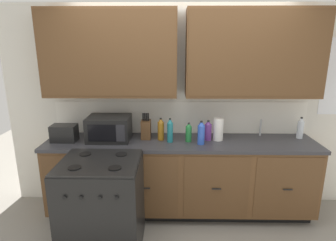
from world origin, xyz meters
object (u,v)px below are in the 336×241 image
(bottle_amber, at_px, (161,129))
(bottle_green, at_px, (189,132))
(stove_range, at_px, (102,205))
(bottle_clear, at_px, (300,128))
(bottle_violet, at_px, (208,130))
(toaster, at_px, (64,133))
(bottle_teal, at_px, (170,130))
(paper_towel_roll, at_px, (218,129))
(bottle_blue, at_px, (201,133))
(knife_block, at_px, (146,129))
(microwave, at_px, (109,128))

(bottle_amber, xyz_separation_m, bottle_green, (0.32, -0.05, -0.02))
(stove_range, bearing_deg, bottle_clear, 18.98)
(bottle_violet, bearing_deg, toaster, -177.63)
(stove_range, xyz_separation_m, bottle_teal, (0.66, 0.59, 0.59))
(bottle_violet, height_order, bottle_clear, bottle_clear)
(toaster, bearing_deg, paper_towel_roll, 2.17)
(bottle_blue, bearing_deg, toaster, 177.22)
(knife_block, height_order, bottle_clear, knife_block)
(bottle_green, bearing_deg, bottle_blue, -32.80)
(microwave, height_order, toaster, microwave)
(bottle_green, xyz_separation_m, bottle_clear, (1.32, 0.14, 0.02))
(bottle_amber, distance_m, bottle_violet, 0.55)
(microwave, bearing_deg, bottle_amber, 1.26)
(bottle_violet, xyz_separation_m, bottle_clear, (1.09, 0.08, 0.01))
(toaster, relative_size, bottle_green, 1.27)
(bottle_blue, xyz_separation_m, bottle_violet, (0.09, 0.14, -0.02))
(bottle_blue, relative_size, bottle_clear, 1.04)
(bottle_green, bearing_deg, bottle_teal, -174.56)
(microwave, bearing_deg, bottle_green, -2.31)
(knife_block, bearing_deg, paper_towel_roll, -2.68)
(bottle_blue, height_order, bottle_clear, bottle_blue)
(bottle_violet, xyz_separation_m, bottle_teal, (-0.44, -0.08, 0.02))
(bottle_green, bearing_deg, microwave, 177.69)
(stove_range, bearing_deg, toaster, 132.43)
(toaster, bearing_deg, bottle_clear, 3.20)
(toaster, bearing_deg, bottle_blue, -2.78)
(bottle_blue, height_order, bottle_green, bottle_blue)
(bottle_green, bearing_deg, paper_towel_roll, 9.31)
(bottle_amber, bearing_deg, toaster, -176.87)
(paper_towel_roll, xyz_separation_m, bottle_amber, (-0.66, -0.01, -0.00))
(knife_block, bearing_deg, bottle_clear, 1.49)
(toaster, height_order, bottle_teal, bottle_teal)
(knife_block, relative_size, paper_towel_roll, 1.19)
(stove_range, relative_size, toaster, 3.39)
(microwave, relative_size, paper_towel_roll, 1.85)
(knife_block, distance_m, bottle_teal, 0.31)
(paper_towel_roll, height_order, bottle_blue, bottle_blue)
(microwave, height_order, knife_block, knife_block)
(bottle_blue, xyz_separation_m, bottle_clear, (1.19, 0.23, -0.01))
(toaster, distance_m, paper_towel_roll, 1.77)
(bottle_teal, bearing_deg, knife_block, 157.75)
(bottle_blue, height_order, bottle_amber, bottle_blue)
(toaster, xyz_separation_m, bottle_violet, (1.65, 0.07, 0.02))
(knife_block, distance_m, bottle_clear, 1.82)
(bottle_amber, bearing_deg, bottle_teal, -33.24)
(bottle_amber, height_order, bottle_teal, bottle_teal)
(bottle_violet, bearing_deg, bottle_amber, -179.17)
(knife_block, xyz_separation_m, bottle_teal, (0.28, -0.12, 0.02))
(stove_range, relative_size, bottle_blue, 3.55)
(paper_towel_roll, xyz_separation_m, bottle_blue, (-0.21, -0.14, 0.00))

